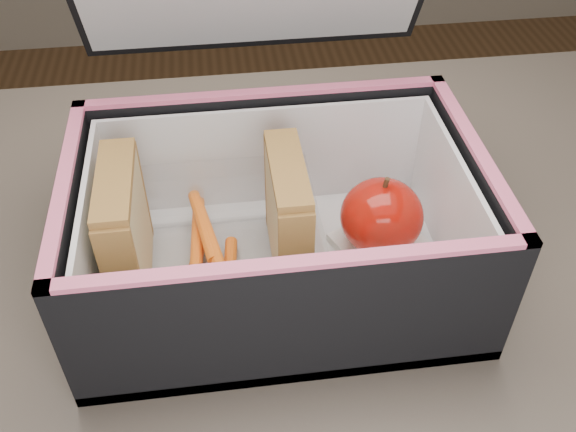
% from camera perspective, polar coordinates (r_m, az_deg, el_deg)
% --- Properties ---
extents(kitchen_table, '(1.20, 0.80, 0.75)m').
position_cam_1_polar(kitchen_table, '(0.63, -1.88, -13.64)').
color(kitchen_table, brown).
rests_on(kitchen_table, ground).
extents(lunch_bag, '(0.33, 0.32, 0.31)m').
position_cam_1_polar(lunch_bag, '(0.53, -1.01, 0.12)').
color(lunch_bag, black).
rests_on(lunch_bag, kitchen_table).
extents(plastic_tub, '(0.18, 0.13, 0.07)m').
position_cam_1_polar(plastic_tub, '(0.54, -6.98, -2.23)').
color(plastic_tub, white).
rests_on(plastic_tub, lunch_bag).
extents(sandwich_left, '(0.03, 0.10, 0.11)m').
position_cam_1_polar(sandwich_left, '(0.53, -14.27, -1.22)').
color(sandwich_left, tan).
rests_on(sandwich_left, plastic_tub).
extents(sandwich_right, '(0.03, 0.10, 0.11)m').
position_cam_1_polar(sandwich_right, '(0.53, -0.02, -0.05)').
color(sandwich_right, tan).
rests_on(sandwich_right, plastic_tub).
extents(carrot_sticks, '(0.05, 0.14, 0.03)m').
position_cam_1_polar(carrot_sticks, '(0.55, -7.07, -3.14)').
color(carrot_sticks, '#FF5F0F').
rests_on(carrot_sticks, plastic_tub).
extents(paper_napkin, '(0.10, 0.10, 0.01)m').
position_cam_1_polar(paper_napkin, '(0.58, 8.56, -2.76)').
color(paper_napkin, white).
rests_on(paper_napkin, lunch_bag).
extents(red_apple, '(0.09, 0.09, 0.08)m').
position_cam_1_polar(red_apple, '(0.56, 8.32, -0.05)').
color(red_apple, maroon).
rests_on(red_apple, paper_napkin).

